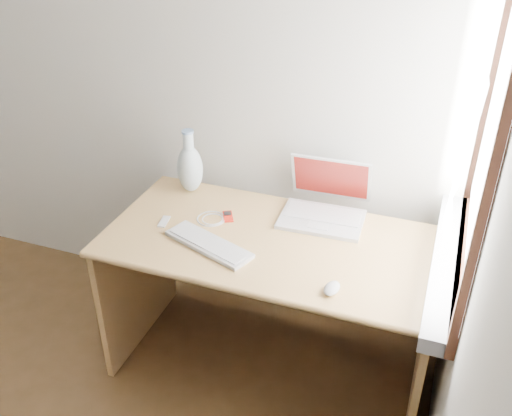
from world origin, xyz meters
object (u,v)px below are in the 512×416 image
(desk, at_px, (276,268))
(external_keyboard, at_px, (209,244))
(vase, at_px, (190,167))
(laptop, at_px, (325,205))

(desk, distance_m, external_keyboard, 0.38)
(desk, relative_size, external_keyboard, 3.35)
(desk, xyz_separation_m, external_keyboard, (-0.22, -0.21, 0.22))
(vase, bearing_deg, laptop, -0.51)
(laptop, relative_size, external_keyboard, 0.89)
(desk, height_order, external_keyboard, external_keyboard)
(laptop, distance_m, vase, 0.65)
(vase, bearing_deg, external_keyboard, -55.86)
(external_keyboard, xyz_separation_m, vase, (-0.27, 0.39, 0.11))
(laptop, height_order, external_keyboard, laptop)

